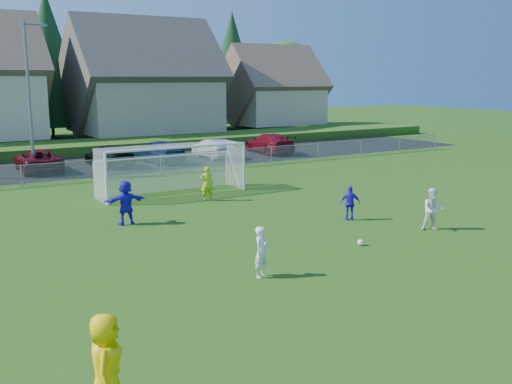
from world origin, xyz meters
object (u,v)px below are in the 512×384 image
(car_e, at_px, (159,151))
(car_g, at_px, (269,143))
(car_c, at_px, (38,160))
(soccer_ball, at_px, (361,243))
(car_d, at_px, (110,156))
(player_white_a, at_px, (261,252))
(goalkeeper, at_px, (207,184))
(car_f, at_px, (213,149))
(player_blue_a, at_px, (350,203))
(referee, at_px, (106,366))
(player_blue_b, at_px, (126,202))
(player_white_b, at_px, (433,209))
(soccer_goal, at_px, (170,162))

(car_e, height_order, car_g, car_e)
(car_c, bearing_deg, soccer_ball, 106.27)
(car_d, relative_size, car_e, 1.03)
(player_white_a, bearing_deg, goalkeeper, 38.86)
(car_d, distance_m, car_f, 7.59)
(car_c, xyz_separation_m, car_e, (7.91, -0.37, 0.09))
(player_blue_a, xyz_separation_m, car_e, (0.04, 19.84, 0.08))
(soccer_ball, relative_size, player_white_a, 0.14)
(referee, xyz_separation_m, car_f, (17.37, 28.67, -0.26))
(player_white_a, bearing_deg, player_blue_b, 65.99)
(player_blue_a, bearing_deg, player_white_b, 152.68)
(player_blue_b, bearing_deg, player_white_a, 100.48)
(player_white_b, distance_m, goalkeeper, 10.64)
(player_blue_a, distance_m, car_f, 20.25)
(referee, relative_size, car_f, 0.45)
(soccer_ball, xyz_separation_m, car_d, (-1.19, 23.12, 0.58))
(soccer_goal, bearing_deg, player_white_b, -65.66)
(car_f, bearing_deg, player_white_a, 65.95)
(soccer_ball, bearing_deg, car_c, 103.70)
(player_white_b, relative_size, player_blue_a, 1.15)
(referee, xyz_separation_m, goalkeeper, (9.98, 15.44, -0.12))
(player_white_a, distance_m, car_g, 29.07)
(soccer_goal, bearing_deg, player_blue_b, -130.21)
(soccer_goal, bearing_deg, referee, -117.27)
(soccer_ball, distance_m, car_d, 23.16)
(player_white_a, distance_m, goalkeeper, 11.27)
(car_d, bearing_deg, player_blue_a, 94.07)
(referee, xyz_separation_m, car_e, (13.19, 28.70, -0.15))
(car_f, bearing_deg, car_e, 0.51)
(car_c, relative_size, car_f, 1.20)
(car_c, relative_size, car_e, 1.09)
(car_e, distance_m, soccer_goal, 11.44)
(player_white_b, relative_size, goalkeeper, 0.99)
(referee, relative_size, soccer_goal, 0.25)
(player_white_a, bearing_deg, car_g, 24.44)
(car_d, xyz_separation_m, soccer_goal, (-0.51, -10.90, 0.94))
(player_white_a, height_order, player_blue_b, player_blue_b)
(referee, bearing_deg, soccer_goal, -1.39)
(referee, distance_m, car_d, 30.49)
(car_d, relative_size, soccer_goal, 0.64)
(referee, xyz_separation_m, player_white_b, (14.73, 5.92, -0.12))
(player_blue_b, bearing_deg, car_g, -134.70)
(player_white_b, relative_size, car_c, 0.33)
(player_white_b, bearing_deg, soccer_goal, 150.13)
(car_c, bearing_deg, player_white_a, 94.82)
(player_white_a, height_order, player_white_b, player_white_b)
(player_blue_a, distance_m, player_blue_b, 9.08)
(player_white_a, bearing_deg, car_d, 49.91)
(car_e, height_order, soccer_goal, soccer_goal)
(player_white_a, bearing_deg, car_e, 42.06)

